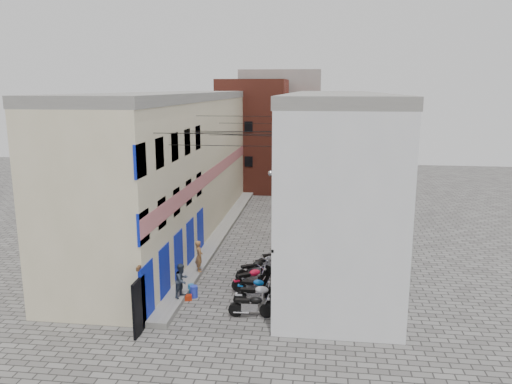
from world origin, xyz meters
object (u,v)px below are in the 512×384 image
at_px(motorcycle_d, 251,277).
at_px(person_b, 182,280).
at_px(water_jug_near, 194,292).
at_px(water_jug_far, 191,289).
at_px(motorcycle_c, 255,286).
at_px(person_a, 199,256).
at_px(motorcycle_b, 257,294).
at_px(motorcycle_e, 254,269).
at_px(red_crate, 188,298).
at_px(motorcycle_g, 274,257).
at_px(motorcycle_a, 251,305).
at_px(motorcycle_f, 266,262).

height_order(motorcycle_d, person_b, person_b).
distance_m(water_jug_near, water_jug_far, 0.46).
distance_m(motorcycle_c, water_jug_near, 2.75).
xyz_separation_m(person_a, water_jug_near, (0.39, -2.60, -0.77)).
bearing_deg(motorcycle_b, water_jug_far, -109.65).
bearing_deg(water_jug_near, motorcycle_e, 45.79).
bearing_deg(motorcycle_e, water_jug_near, -77.79).
bearing_deg(person_a, red_crate, 161.62).
height_order(motorcycle_e, person_a, person_a).
bearing_deg(water_jug_near, water_jug_far, 122.10).
relative_size(motorcycle_g, person_b, 1.16).
bearing_deg(water_jug_near, person_b, -126.45).
height_order(motorcycle_a, motorcycle_f, motorcycle_a).
relative_size(motorcycle_e, water_jug_far, 4.42).
xyz_separation_m(motorcycle_b, motorcycle_d, (-0.54, 1.98, -0.03)).
height_order(motorcycle_c, water_jug_far, motorcycle_c).
relative_size(motorcycle_d, motorcycle_e, 0.99).
bearing_deg(motorcycle_f, motorcycle_a, -38.32).
height_order(person_b, red_crate, person_b).
relative_size(motorcycle_a, person_a, 1.19).
xyz_separation_m(motorcycle_a, red_crate, (-3.04, 1.28, -0.43)).
height_order(motorcycle_b, water_jug_far, motorcycle_b).
relative_size(motorcycle_f, water_jug_far, 3.94).
distance_m(motorcycle_f, water_jug_near, 4.61).
bearing_deg(motorcycle_g, red_crate, -63.88).
bearing_deg(motorcycle_d, motorcycle_a, -25.30).
bearing_deg(water_jug_far, motorcycle_f, 45.62).
height_order(motorcycle_d, water_jug_far, motorcycle_d).
relative_size(motorcycle_c, motorcycle_d, 0.90).
bearing_deg(water_jug_far, red_crate, -87.39).
bearing_deg(person_a, water_jug_near, 166.63).
distance_m(motorcycle_b, water_jug_far, 3.38).
height_order(motorcycle_a, motorcycle_c, motorcycle_a).
height_order(motorcycle_a, water_jug_far, motorcycle_a).
height_order(motorcycle_b, red_crate, motorcycle_b).
distance_m(motorcycle_d, motorcycle_e, 1.15).
height_order(motorcycle_f, motorcycle_g, motorcycle_g).
xyz_separation_m(motorcycle_d, motorcycle_f, (0.48, 2.27, -0.05)).
bearing_deg(motorcycle_g, motorcycle_a, -31.71).
bearing_deg(motorcycle_e, motorcycle_g, 124.01).
relative_size(motorcycle_g, water_jug_far, 3.98).
relative_size(motorcycle_a, water_jug_far, 4.25).
bearing_deg(motorcycle_f, motorcycle_b, -36.88).
bearing_deg(motorcycle_b, motorcycle_f, 179.25).
bearing_deg(motorcycle_b, motorcycle_d, -166.19).
bearing_deg(person_b, motorcycle_d, -34.39).
relative_size(motorcycle_d, person_a, 1.22).
distance_m(motorcycle_e, motorcycle_g, 2.10).
xyz_separation_m(motorcycle_e, water_jug_near, (-2.40, -2.47, -0.30)).
xyz_separation_m(motorcycle_d, water_jug_near, (-2.40, -1.32, -0.29)).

